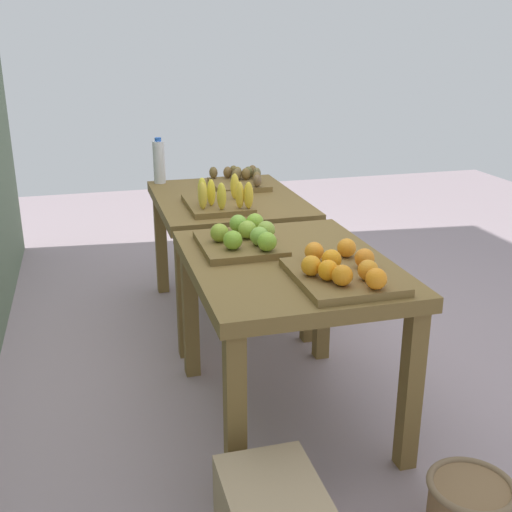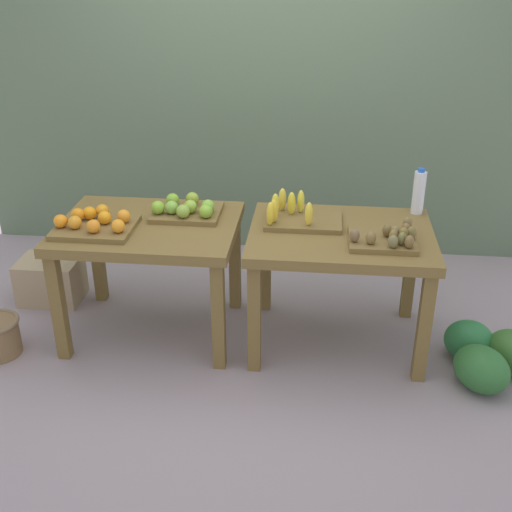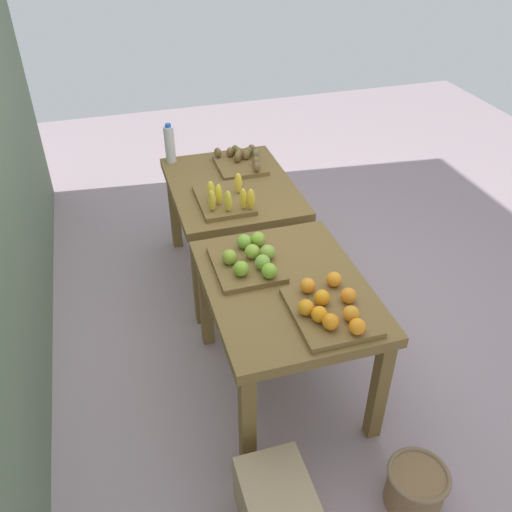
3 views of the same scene
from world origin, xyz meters
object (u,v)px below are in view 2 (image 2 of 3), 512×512
banana_crate (298,216)px  watermelon_pile (491,355)px  display_table_left (149,240)px  display_table_right (340,248)px  orange_bin (95,223)px  apple_bin (186,209)px  cardboard_produce_box (51,280)px  water_bottle (419,192)px  kiwi_bin (387,238)px

banana_crate → watermelon_pile: banana_crate is taller
display_table_left → display_table_right: (1.12, 0.00, 0.00)m
orange_bin → apple_bin: 0.54m
cardboard_produce_box → display_table_right: bearing=-8.9°
watermelon_pile → cardboard_produce_box: (-2.77, 0.55, 0.02)m
display_table_left → cardboard_produce_box: bearing=159.3°
apple_bin → water_bottle: (1.37, 0.19, 0.09)m
water_bottle → watermelon_pile: water_bottle is taller
display_table_right → watermelon_pile: bearing=-16.3°
display_table_right → kiwi_bin: 0.31m
display_table_right → orange_bin: 1.40m
display_table_left → kiwi_bin: 1.37m
water_bottle → watermelon_pile: bearing=-54.8°
orange_bin → kiwi_bin: 1.63m
display_table_right → apple_bin: (-0.92, 0.14, 0.15)m
watermelon_pile → display_table_right: bearing=163.7°
apple_bin → cardboard_produce_box: (-0.99, 0.16, -0.62)m
orange_bin → apple_bin: apple_bin is taller
watermelon_pile → apple_bin: bearing=167.7°
orange_bin → kiwi_bin: size_ratio=1.18×
kiwi_bin → watermelon_pile: size_ratio=0.58×
apple_bin → water_bottle: water_bottle is taller
water_bottle → cardboard_produce_box: bearing=-179.4°
apple_bin → display_table_left: bearing=-146.0°
orange_bin → apple_bin: size_ratio=1.12×
water_bottle → cardboard_produce_box: (-2.37, -0.03, -0.71)m
banana_crate → water_bottle: (0.71, 0.22, 0.09)m
display_table_right → cardboard_produce_box: size_ratio=2.60×
water_bottle → banana_crate: bearing=-162.4°
apple_bin → banana_crate: banana_crate is taller
kiwi_bin → water_bottle: water_bottle is taller
watermelon_pile → cardboard_produce_box: size_ratio=1.61×
display_table_left → banana_crate: banana_crate is taller
display_table_left → water_bottle: size_ratio=3.70×
banana_crate → cardboard_produce_box: 1.78m
display_table_right → cardboard_produce_box: bearing=171.1°
kiwi_bin → water_bottle: 0.52m
orange_bin → banana_crate: banana_crate is taller
display_table_right → watermelon_pile: display_table_right is taller
cardboard_produce_box → watermelon_pile: bearing=-11.2°
watermelon_pile → cardboard_produce_box: bearing=168.8°
kiwi_bin → cardboard_produce_box: kiwi_bin is taller
banana_crate → water_bottle: water_bottle is taller
display_table_right → water_bottle: water_bottle is taller
watermelon_pile → display_table_left: bearing=172.8°
watermelon_pile → water_bottle: bearing=125.2°
display_table_left → watermelon_pile: display_table_left is taller
display_table_right → apple_bin: bearing=171.6°
display_table_left → apple_bin: 0.29m
apple_bin → watermelon_pile: bearing=-12.3°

